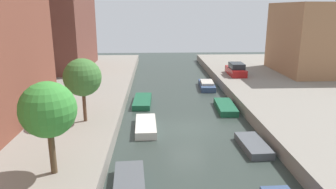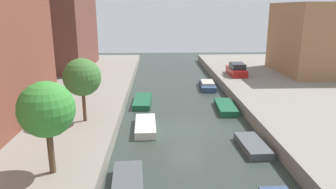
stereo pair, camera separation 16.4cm
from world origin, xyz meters
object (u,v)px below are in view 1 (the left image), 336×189
(moored_boat_left_2, at_px, (146,126))
(parked_car, at_px, (236,70))
(low_block_right, at_px, (322,38))
(moored_boat_left_3, at_px, (142,101))
(moored_boat_right_2, at_px, (253,145))
(street_tree_2, at_px, (82,78))
(moored_boat_right_3, at_px, (225,107))
(moored_boat_right_4, at_px, (207,85))
(moored_boat_left_1, at_px, (129,185))
(street_tree_1, at_px, (48,110))

(moored_boat_left_2, bearing_deg, parked_car, 54.63)
(low_block_right, distance_m, moored_boat_left_2, 26.89)
(moored_boat_left_3, relative_size, moored_boat_right_2, 1.30)
(street_tree_2, height_order, parked_car, street_tree_2)
(low_block_right, height_order, street_tree_2, low_block_right)
(street_tree_2, xyz_separation_m, moored_boat_right_3, (11.13, 5.11, -3.86))
(low_block_right, relative_size, moored_boat_right_4, 2.30)
(moored_boat_left_1, relative_size, moored_boat_left_3, 0.87)
(moored_boat_left_1, bearing_deg, moored_boat_left_3, 89.40)
(street_tree_2, distance_m, moored_boat_left_1, 9.03)
(moored_boat_left_1, height_order, moored_boat_right_2, moored_boat_left_1)
(moored_boat_right_2, xyz_separation_m, moored_boat_right_4, (-0.36, 15.96, 0.11))
(moored_boat_left_1, bearing_deg, moored_boat_right_2, 30.35)
(parked_car, height_order, moored_boat_left_2, parked_car)
(low_block_right, height_order, moored_boat_left_3, low_block_right)
(street_tree_1, height_order, moored_boat_left_1, street_tree_1)
(moored_boat_left_2, xyz_separation_m, moored_boat_right_3, (6.92, 4.44, -0.02))
(moored_boat_left_3, bearing_deg, street_tree_2, -117.27)
(street_tree_2, bearing_deg, parked_car, 46.35)
(moored_boat_left_1, bearing_deg, parked_car, 64.08)
(low_block_right, distance_m, moored_boat_right_3, 18.90)
(moored_boat_left_2, height_order, moored_boat_left_3, moored_boat_left_2)
(parked_car, xyz_separation_m, moored_boat_right_3, (-3.46, -10.19, -1.35))
(street_tree_1, bearing_deg, moored_boat_right_3, 48.03)
(moored_boat_left_1, distance_m, moored_boat_right_2, 8.74)
(low_block_right, distance_m, street_tree_2, 30.29)
(street_tree_2, relative_size, moored_boat_right_4, 0.98)
(moored_boat_right_4, bearing_deg, moored_boat_left_2, -117.95)
(street_tree_1, relative_size, moored_boat_left_3, 0.99)
(low_block_right, distance_m, parked_car, 11.32)
(moored_boat_left_3, xyz_separation_m, moored_boat_right_3, (7.39, -2.14, 0.01))
(moored_boat_left_1, relative_size, moored_boat_right_2, 1.13)
(street_tree_1, bearing_deg, moored_boat_left_3, 75.55)
(street_tree_1, relative_size, moored_boat_left_2, 1.09)
(street_tree_1, bearing_deg, moored_boat_left_2, 62.05)
(street_tree_1, bearing_deg, street_tree_2, 90.00)
(moored_boat_left_2, xyz_separation_m, moored_boat_right_2, (6.92, -3.61, -0.04))
(street_tree_1, distance_m, street_tree_2, 7.26)
(parked_car, bearing_deg, moored_boat_right_2, -100.76)
(parked_car, xyz_separation_m, moored_boat_right_4, (-3.83, -2.27, -1.27))
(low_block_right, relative_size, street_tree_2, 2.36)
(low_block_right, xyz_separation_m, street_tree_1, (-25.26, -23.94, -0.99))
(street_tree_2, xyz_separation_m, moored_boat_left_2, (4.21, 0.68, -3.85))
(moored_boat_left_2, xyz_separation_m, moored_boat_right_4, (6.55, 12.35, 0.07))
(low_block_right, relative_size, parked_car, 2.51)
(low_block_right, xyz_separation_m, street_tree_2, (-25.26, -16.68, -1.04))
(moored_boat_left_1, height_order, moored_boat_right_4, moored_boat_right_4)
(low_block_right, relative_size, moored_boat_left_3, 2.29)
(moored_boat_left_1, height_order, moored_boat_left_3, moored_boat_left_1)
(street_tree_1, distance_m, moored_boat_right_2, 12.57)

